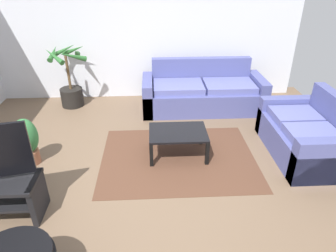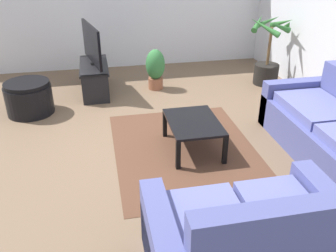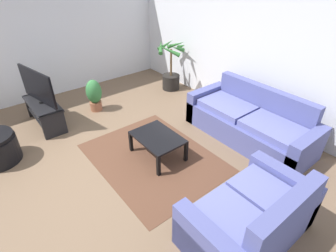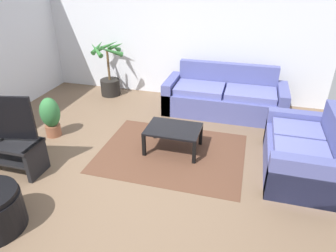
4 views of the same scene
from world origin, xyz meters
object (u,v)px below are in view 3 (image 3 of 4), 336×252
at_px(tv_stand, 44,110).
at_px(potted_plant_small, 94,94).
at_px(couch_main, 250,123).
at_px(potted_palm, 171,71).
at_px(tv, 37,86).
at_px(coffee_table, 158,139).
at_px(couch_loveseat, 250,218).

xyz_separation_m(tv_stand, potted_plant_small, (0.07, 1.01, 0.06)).
distance_m(couch_main, potted_palm, 2.55).
bearing_deg(tv, potted_plant_small, 86.21).
bearing_deg(coffee_table, tv, -152.57).
distance_m(couch_loveseat, potted_plant_small, 3.93).
height_order(couch_main, tv, tv).
height_order(tv, coffee_table, tv).
distance_m(couch_main, tv, 3.88).
distance_m(tv_stand, potted_palm, 2.98).
distance_m(couch_main, potted_plant_small, 3.17).
distance_m(couch_loveseat, coffee_table, 1.85).
bearing_deg(couch_main, tv_stand, -135.53).
distance_m(tv_stand, potted_plant_small, 1.02).
bearing_deg(couch_main, couch_loveseat, -53.05).
height_order(coffee_table, potted_plant_small, potted_plant_small).
xyz_separation_m(coffee_table, potted_plant_small, (-2.08, -0.10, 0.04)).
relative_size(couch_main, potted_palm, 1.91).
distance_m(couch_main, couch_loveseat, 2.07).
relative_size(tv_stand, potted_plant_small, 1.60).
xyz_separation_m(couch_main, tv_stand, (-2.75, -2.70, 0.01)).
xyz_separation_m(couch_loveseat, tv_stand, (-3.99, -1.04, 0.01)).
bearing_deg(couch_main, potted_plant_small, -147.87).
xyz_separation_m(tv_stand, tv, (-0.00, 0.00, 0.50)).
bearing_deg(coffee_table, potted_plant_small, -177.16).
xyz_separation_m(couch_main, couch_loveseat, (1.25, -1.66, -0.01)).
bearing_deg(tv_stand, couch_main, 44.47).
height_order(couch_main, potted_palm, potted_palm).
relative_size(couch_loveseat, tv, 1.41).
bearing_deg(tv_stand, tv, 102.12).
height_order(tv_stand, coffee_table, tv_stand).
relative_size(tv, potted_palm, 0.89).
relative_size(coffee_table, potted_palm, 0.69).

